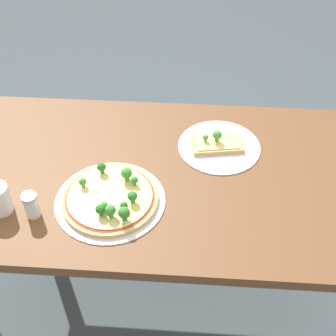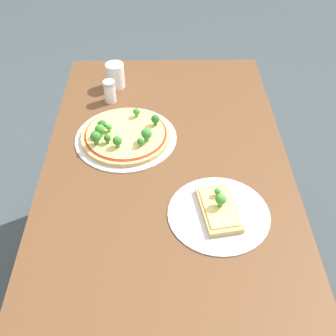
# 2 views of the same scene
# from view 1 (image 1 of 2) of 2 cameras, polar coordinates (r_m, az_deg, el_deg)

# --- Properties ---
(ground_plane) EXTENTS (8.00, 8.00, 0.00)m
(ground_plane) POSITION_cam_1_polar(r_m,az_deg,el_deg) (2.07, -0.01, -15.13)
(ground_plane) COLOR #3D474C
(dining_table) EXTENTS (1.35, 0.76, 0.73)m
(dining_table) POSITION_cam_1_polar(r_m,az_deg,el_deg) (1.56, -0.01, -3.14)
(dining_table) COLOR brown
(dining_table) RESTS_ON ground_plane
(pizza_tray_whole) EXTENTS (0.33, 0.33, 0.07)m
(pizza_tray_whole) POSITION_cam_1_polar(r_m,az_deg,el_deg) (1.41, -6.99, -3.69)
(pizza_tray_whole) COLOR silver
(pizza_tray_whole) RESTS_ON dining_table
(pizza_tray_slice) EXTENTS (0.28, 0.28, 0.07)m
(pizza_tray_slice) POSITION_cam_1_polar(r_m,az_deg,el_deg) (1.59, 6.11, 2.85)
(pizza_tray_slice) COLOR silver
(pizza_tray_slice) RESTS_ON dining_table
(condiment_shaker) EXTENTS (0.04, 0.04, 0.08)m
(condiment_shaker) POSITION_cam_1_polar(r_m,az_deg,el_deg) (1.40, -16.33, -4.37)
(condiment_shaker) COLOR silver
(condiment_shaker) RESTS_ON dining_table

